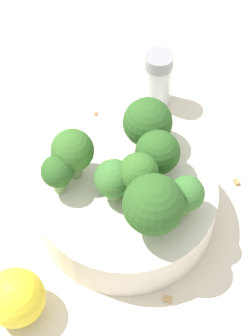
# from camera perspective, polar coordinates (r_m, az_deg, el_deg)

# --- Properties ---
(ground_plane) EXTENTS (3.00, 3.00, 0.00)m
(ground_plane) POSITION_cam_1_polar(r_m,az_deg,el_deg) (0.61, 0.00, -4.88)
(ground_plane) COLOR beige
(bowl) EXTENTS (0.19, 0.19, 0.05)m
(bowl) POSITION_cam_1_polar(r_m,az_deg,el_deg) (0.59, 0.00, -3.55)
(bowl) COLOR silver
(bowl) RESTS_ON ground_plane
(broccoli_floret_0) EXTENTS (0.05, 0.05, 0.06)m
(broccoli_floret_0) POSITION_cam_1_polar(r_m,az_deg,el_deg) (0.58, 2.21, 4.62)
(broccoli_floret_0) COLOR #8EB770
(broccoli_floret_0) RESTS_ON bowl
(broccoli_floret_1) EXTENTS (0.04, 0.04, 0.05)m
(broccoli_floret_1) POSITION_cam_1_polar(r_m,az_deg,el_deg) (0.55, -1.27, -1.18)
(broccoli_floret_1) COLOR #84AD66
(broccoli_floret_1) RESTS_ON bowl
(broccoli_floret_2) EXTENTS (0.04, 0.04, 0.06)m
(broccoli_floret_2) POSITION_cam_1_polar(r_m,az_deg,el_deg) (0.54, 1.38, -0.47)
(broccoli_floret_2) COLOR #84AD66
(broccoli_floret_2) RESTS_ON bowl
(broccoli_floret_3) EXTENTS (0.04, 0.04, 0.05)m
(broccoli_floret_3) POSITION_cam_1_polar(r_m,az_deg,el_deg) (0.54, 6.15, -2.68)
(broccoli_floret_3) COLOR #84AD66
(broccoli_floret_3) RESTS_ON bowl
(broccoli_floret_4) EXTENTS (0.04, 0.04, 0.06)m
(broccoli_floret_4) POSITION_cam_1_polar(r_m,az_deg,el_deg) (0.55, -5.45, 1.68)
(broccoli_floret_4) COLOR #7A9E5B
(broccoli_floret_4) RESTS_ON bowl
(broccoli_floret_5) EXTENTS (0.05, 0.05, 0.05)m
(broccoli_floret_5) POSITION_cam_1_polar(r_m,az_deg,el_deg) (0.56, 3.23, 1.54)
(broccoli_floret_5) COLOR #8EB770
(broccoli_floret_5) RESTS_ON bowl
(broccoli_floret_6) EXTENTS (0.03, 0.03, 0.05)m
(broccoli_floret_6) POSITION_cam_1_polar(r_m,az_deg,el_deg) (0.55, -6.97, -0.45)
(broccoli_floret_6) COLOR #7A9E5B
(broccoli_floret_6) RESTS_ON bowl
(broccoli_floret_7) EXTENTS (0.06, 0.06, 0.07)m
(broccoli_floret_7) POSITION_cam_1_polar(r_m,az_deg,el_deg) (0.51, 2.80, -3.81)
(broccoli_floret_7) COLOR #8EB770
(broccoli_floret_7) RESTS_ON bowl
(pepper_shaker) EXTENTS (0.03, 0.03, 0.08)m
(pepper_shaker) POSITION_cam_1_polar(r_m,az_deg,el_deg) (0.69, 3.26, 9.03)
(pepper_shaker) COLOR silver
(pepper_shaker) RESTS_ON ground_plane
(lemon_wedge) EXTENTS (0.06, 0.06, 0.06)m
(lemon_wedge) POSITION_cam_1_polar(r_m,az_deg,el_deg) (0.55, -11.15, -12.80)
(lemon_wedge) COLOR yellow
(lemon_wedge) RESTS_ON ground_plane
(almond_crumb_0) EXTENTS (0.01, 0.01, 0.01)m
(almond_crumb_0) POSITION_cam_1_polar(r_m,az_deg,el_deg) (0.70, -3.09, 5.62)
(almond_crumb_0) COLOR olive
(almond_crumb_0) RESTS_ON ground_plane
(almond_crumb_1) EXTENTS (0.01, 0.01, 0.01)m
(almond_crumb_1) POSITION_cam_1_polar(r_m,az_deg,el_deg) (0.65, 11.20, -1.30)
(almond_crumb_1) COLOR #AD7F4C
(almond_crumb_1) RESTS_ON ground_plane
(almond_crumb_2) EXTENTS (0.01, 0.01, 0.01)m
(almond_crumb_2) POSITION_cam_1_polar(r_m,az_deg,el_deg) (0.57, 4.25, -13.04)
(almond_crumb_2) COLOR tan
(almond_crumb_2) RESTS_ON ground_plane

